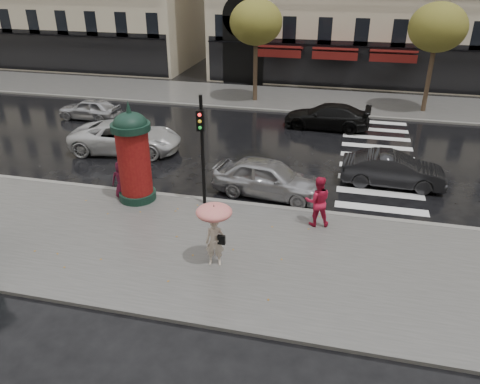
% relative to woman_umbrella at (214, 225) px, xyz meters
% --- Properties ---
extents(ground, '(160.00, 160.00, 0.00)m').
position_rel_woman_umbrella_xyz_m(ground, '(-0.72, 1.23, -1.53)').
color(ground, black).
rests_on(ground, ground).
extents(near_sidewalk, '(90.00, 7.00, 0.12)m').
position_rel_woman_umbrella_xyz_m(near_sidewalk, '(-0.72, 0.73, -1.47)').
color(near_sidewalk, '#474744').
rests_on(near_sidewalk, ground).
extents(far_sidewalk, '(90.00, 6.00, 0.12)m').
position_rel_woman_umbrella_xyz_m(far_sidewalk, '(-0.72, 20.23, -1.47)').
color(far_sidewalk, '#474744').
rests_on(far_sidewalk, ground).
extents(near_kerb, '(90.00, 0.25, 0.14)m').
position_rel_woman_umbrella_xyz_m(near_kerb, '(-0.72, 4.23, -1.46)').
color(near_kerb, slate).
rests_on(near_kerb, ground).
extents(far_kerb, '(90.00, 0.25, 0.14)m').
position_rel_woman_umbrella_xyz_m(far_kerb, '(-0.72, 17.23, -1.46)').
color(far_kerb, slate).
rests_on(far_kerb, ground).
extents(zebra_crossing, '(3.60, 11.75, 0.01)m').
position_rel_woman_umbrella_xyz_m(zebra_crossing, '(5.28, 10.83, -1.53)').
color(zebra_crossing, silver).
rests_on(zebra_crossing, ground).
extents(tree_far_left, '(3.40, 3.40, 6.64)m').
position_rel_woman_umbrella_xyz_m(tree_far_left, '(-2.72, 19.23, 3.64)').
color(tree_far_left, '#38281C').
rests_on(tree_far_left, ground).
extents(tree_far_right, '(3.40, 3.40, 6.64)m').
position_rel_woman_umbrella_xyz_m(tree_far_right, '(8.28, 19.23, 3.64)').
color(tree_far_right, '#38281C').
rests_on(tree_far_right, ground).
extents(woman_umbrella, '(1.11, 1.11, 2.14)m').
position_rel_woman_umbrella_xyz_m(woman_umbrella, '(0.00, 0.00, 0.00)').
color(woman_umbrella, beige).
rests_on(woman_umbrella, near_sidewalk).
extents(woman_red, '(1.05, 0.89, 1.90)m').
position_rel_woman_umbrella_xyz_m(woman_red, '(2.89, 3.23, -0.46)').
color(woman_red, '#B71635').
rests_on(woman_red, near_sidewalk).
extents(man_burgundy, '(0.90, 0.77, 1.56)m').
position_rel_woman_umbrella_xyz_m(man_burgundy, '(-4.96, 3.63, -0.63)').
color(man_burgundy, '#4E0F23').
rests_on(man_burgundy, near_sidewalk).
extents(morris_column, '(1.51, 1.51, 4.06)m').
position_rel_woman_umbrella_xyz_m(morris_column, '(-4.31, 3.63, 0.53)').
color(morris_column, black).
rests_on(morris_column, near_sidewalk).
extents(traffic_light, '(0.30, 0.42, 4.36)m').
position_rel_woman_umbrella_xyz_m(traffic_light, '(-1.56, 3.80, 1.23)').
color(traffic_light, black).
rests_on(traffic_light, near_sidewalk).
extents(car_silver, '(4.79, 2.41, 1.57)m').
position_rel_woman_umbrella_xyz_m(car_silver, '(0.71, 5.43, -0.75)').
color(car_silver, '#9C9CA0').
rests_on(car_silver, ground).
extents(car_darkgrey, '(4.36, 1.59, 1.43)m').
position_rel_woman_umbrella_xyz_m(car_darkgrey, '(5.76, 7.58, -0.82)').
color(car_darkgrey, black).
rests_on(car_darkgrey, ground).
extents(car_white, '(5.78, 3.18, 1.53)m').
position_rel_woman_umbrella_xyz_m(car_white, '(-7.17, 8.61, -0.77)').
color(car_white, '#BBBBBB').
rests_on(car_white, ground).
extents(car_black, '(4.94, 2.20, 1.41)m').
position_rel_woman_umbrella_xyz_m(car_black, '(2.46, 14.68, -0.83)').
color(car_black, black).
rests_on(car_black, ground).
extents(car_far_silver, '(3.84, 1.62, 1.30)m').
position_rel_woman_umbrella_xyz_m(car_far_silver, '(-11.72, 13.06, -0.88)').
color(car_far_silver, '#B2B3B7').
rests_on(car_far_silver, ground).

